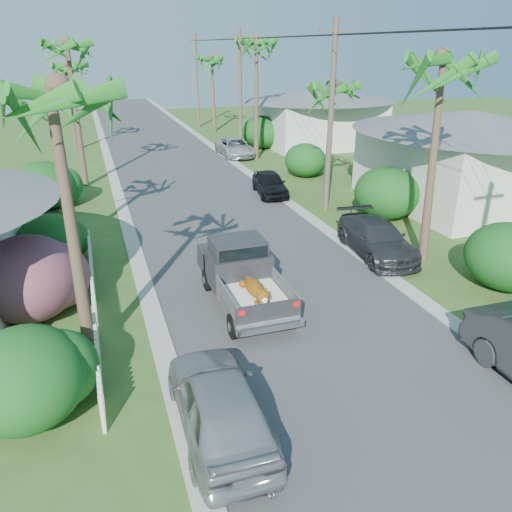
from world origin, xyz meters
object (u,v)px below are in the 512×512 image
object	(u,v)px
palm_r_c	(256,41)
house_right_near	(465,161)
parked_car_rm	(377,239)
palm_l_a	(50,89)
house_right_far	(318,119)
parked_car_rf	(270,184)
parked_car_rd	(235,147)
palm_l_c	(67,43)
pickup_truck	(240,272)
palm_l_b	(47,93)
parked_car_ln	(219,404)
utility_pole_c	(240,92)
utility_pole_d	(197,80)
palm_r_d	(212,58)
utility_pole_b	(331,118)
palm_r_a	(447,58)
palm_l_d	(65,65)
palm_r_b	(332,85)

from	to	relation	value
palm_r_c	house_right_near	bearing A→B (deg)	-64.09
parked_car_rm	palm_l_a	size ratio (longest dim) A/B	0.58
house_right_far	parked_car_rm	bearing A→B (deg)	-109.38
parked_car_rm	parked_car_rf	bearing A→B (deg)	101.44
parked_car_rd	palm_l_c	world-z (taller)	palm_l_c
pickup_truck	palm_l_c	world-z (taller)	palm_l_c
pickup_truck	palm_r_c	xyz separation A→B (m)	(7.57, 20.97, 7.10)
palm_l_b	parked_car_ln	bearing A→B (deg)	-75.93
utility_pole_c	utility_pole_d	xyz separation A→B (m)	(0.00, 15.00, 0.00)
palm_l_a	palm_r_d	world-z (taller)	palm_l_a
house_right_far	utility_pole_b	size ratio (longest dim) A/B	1.00
palm_r_a	house_right_near	bearing A→B (deg)	41.85
palm_l_a	palm_r_d	size ratio (longest dim) A/B	1.03
palm_r_c	utility_pole_c	world-z (taller)	palm_r_c
palm_l_d	palm_r_b	size ratio (longest dim) A/B	1.07
house_right_near	parked_car_ln	bearing A→B (deg)	-142.44
palm_r_c	utility_pole_b	world-z (taller)	palm_r_c
palm_r_b	utility_pole_b	bearing A→B (deg)	-116.57
utility_pole_c	house_right_near	bearing A→B (deg)	-65.18
palm_l_a	utility_pole_c	world-z (taller)	utility_pole_c
parked_car_ln	utility_pole_c	xyz separation A→B (m)	(9.20, 28.77, 3.85)
palm_l_a	palm_r_a	size ratio (longest dim) A/B	0.94
palm_l_b	palm_r_b	world-z (taller)	palm_l_b
parked_car_rm	house_right_near	distance (m)	9.63
parked_car_rd	palm_l_a	bearing A→B (deg)	-114.09
parked_car_ln	palm_r_b	size ratio (longest dim) A/B	0.61
palm_r_a	utility_pole_d	bearing A→B (deg)	91.08
utility_pole_c	palm_r_b	bearing A→B (deg)	-85.60
palm_r_c	utility_pole_d	xyz separation A→B (m)	(-0.60, 17.00, -3.51)
pickup_truck	palm_r_b	bearing A→B (deg)	51.35
house_right_far	utility_pole_d	distance (m)	15.16
palm_r_a	utility_pole_d	distance (m)	37.11
parked_car_rf	palm_r_a	size ratio (longest dim) A/B	0.44
palm_r_a	palm_r_c	xyz separation A→B (m)	(-0.10, 20.00, 0.69)
palm_r_a	palm_r_b	world-z (taller)	palm_r_a
parked_car_rf	pickup_truck	bearing A→B (deg)	-107.11
pickup_truck	utility_pole_b	bearing A→B (deg)	48.81
parked_car_rf	palm_l_a	size ratio (longest dim) A/B	0.47
palm_l_c	utility_pole_c	bearing A→B (deg)	27.35
parked_car_rf	utility_pole_b	distance (m)	5.62
palm_l_c	utility_pole_d	world-z (taller)	palm_l_c
parked_car_rd	parked_car_ln	world-z (taller)	parked_car_ln
palm_r_d	house_right_near	bearing A→B (deg)	-76.93
palm_l_c	palm_r_b	world-z (taller)	palm_l_c
parked_car_rm	utility_pole_c	xyz separation A→B (m)	(0.69, 21.00, 3.91)
palm_r_a	parked_car_rd	bearing A→B (deg)	93.45
pickup_truck	utility_pole_d	xyz separation A→B (m)	(6.97, 37.97, 3.59)
palm_r_b	utility_pole_b	xyz separation A→B (m)	(-1.00, -2.00, -1.35)
palm_r_c	utility_pole_d	world-z (taller)	palm_r_c
pickup_truck	palm_l_b	distance (m)	10.22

